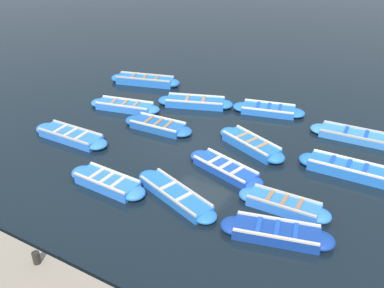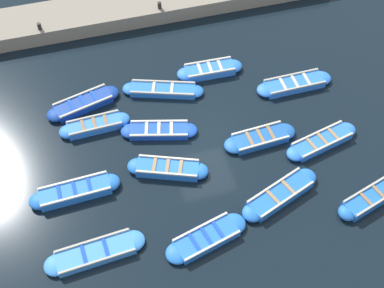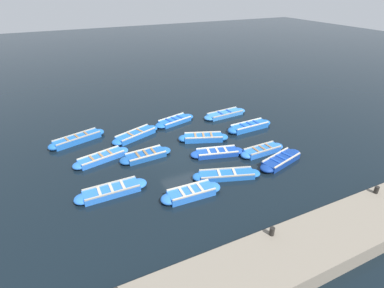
# 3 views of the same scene
# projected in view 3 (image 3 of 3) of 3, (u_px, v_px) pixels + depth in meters

# --- Properties ---
(ground_plane) EXTENTS (120.00, 120.00, 0.00)m
(ground_plane) POSITION_uv_depth(u_px,v_px,m) (184.00, 154.00, 18.74)
(ground_plane) COLOR black
(boat_near_quay) EXTENTS (1.01, 3.71, 0.46)m
(boat_near_quay) POSITION_uv_depth(u_px,v_px,m) (249.00, 126.00, 21.79)
(boat_near_quay) COLOR blue
(boat_near_quay) RESTS_ON ground
(boat_end_of_row) EXTENTS (1.97, 3.44, 0.44)m
(boat_end_of_row) POSITION_uv_depth(u_px,v_px,m) (203.00, 138.00, 20.25)
(boat_end_of_row) COLOR blue
(boat_end_of_row) RESTS_ON ground
(boat_drifting) EXTENTS (1.93, 3.84, 0.36)m
(boat_drifting) POSITION_uv_depth(u_px,v_px,m) (227.00, 175.00, 16.44)
(boat_drifting) COLOR blue
(boat_drifting) RESTS_ON ground
(boat_mid_row) EXTENTS (0.90, 3.17, 0.42)m
(boat_mid_row) POSITION_uv_depth(u_px,v_px,m) (262.00, 151.00, 18.75)
(boat_mid_row) COLOR blue
(boat_mid_row) RESTS_ON ground
(boat_inner_gap) EXTENTS (1.72, 3.58, 0.41)m
(boat_inner_gap) POSITION_uv_depth(u_px,v_px,m) (281.00, 160.00, 17.74)
(boat_inner_gap) COLOR navy
(boat_inner_gap) RESTS_ON ground
(boat_tucked) EXTENTS (0.98, 3.23, 0.44)m
(boat_tucked) POSITION_uv_depth(u_px,v_px,m) (191.00, 193.00, 14.99)
(boat_tucked) COLOR blue
(boat_tucked) RESTS_ON ground
(boat_stern_in) EXTENTS (1.82, 3.90, 0.46)m
(boat_stern_in) POSITION_uv_depth(u_px,v_px,m) (77.00, 139.00, 20.04)
(boat_stern_in) COLOR blue
(boat_stern_in) RESTS_ON ground
(boat_outer_left) EXTENTS (1.18, 3.88, 0.36)m
(boat_outer_left) POSITION_uv_depth(u_px,v_px,m) (225.00, 114.00, 23.93)
(boat_outer_left) COLOR #3884E0
(boat_outer_left) RESTS_ON ground
(boat_broadside) EXTENTS (1.10, 3.31, 0.39)m
(boat_broadside) POSITION_uv_depth(u_px,v_px,m) (146.00, 155.00, 18.26)
(boat_broadside) COLOR #1E59AD
(boat_broadside) RESTS_ON ground
(boat_centre) EXTENTS (2.08, 3.74, 0.42)m
(boat_centre) POSITION_uv_depth(u_px,v_px,m) (136.00, 135.00, 20.64)
(boat_centre) COLOR blue
(boat_centre) RESTS_ON ground
(boat_far_corner) EXTENTS (1.74, 3.51, 0.37)m
(boat_far_corner) POSITION_uv_depth(u_px,v_px,m) (175.00, 121.00, 22.77)
(boat_far_corner) COLOR blue
(boat_far_corner) RESTS_ON ground
(boat_alongside) EXTENTS (1.62, 3.46, 0.37)m
(boat_alongside) POSITION_uv_depth(u_px,v_px,m) (217.00, 153.00, 18.57)
(boat_alongside) COLOR #1947B7
(boat_alongside) RESTS_ON ground
(boat_outer_right) EXTENTS (1.58, 3.60, 0.40)m
(boat_outer_right) POSITION_uv_depth(u_px,v_px,m) (101.00, 158.00, 18.00)
(boat_outer_right) COLOR blue
(boat_outer_right) RESTS_ON ground
(boat_bow_out) EXTENTS (0.99, 3.70, 0.40)m
(boat_bow_out) POSITION_uv_depth(u_px,v_px,m) (112.00, 191.00, 15.17)
(boat_bow_out) COLOR blue
(boat_bow_out) RESTS_ON ground
(quay_wall) EXTENTS (2.50, 19.24, 0.79)m
(quay_wall) POSITION_uv_depth(u_px,v_px,m) (285.00, 258.00, 11.21)
(quay_wall) COLOR gray
(quay_wall) RESTS_ON ground
(bollard_mid_north) EXTENTS (0.20, 0.20, 0.35)m
(bollard_mid_north) POSITION_uv_depth(u_px,v_px,m) (272.00, 231.00, 11.65)
(bollard_mid_north) COLOR black
(bollard_mid_north) RESTS_ON quay_wall
(bollard_mid_south) EXTENTS (0.20, 0.20, 0.35)m
(bollard_mid_south) POSITION_uv_depth(u_px,v_px,m) (376.00, 190.00, 13.96)
(bollard_mid_south) COLOR black
(bollard_mid_south) RESTS_ON quay_wall
(buoy_orange_near) EXTENTS (0.26, 0.26, 0.26)m
(buoy_orange_near) POSITION_uv_depth(u_px,v_px,m) (240.00, 112.00, 24.38)
(buoy_orange_near) COLOR silver
(buoy_orange_near) RESTS_ON ground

